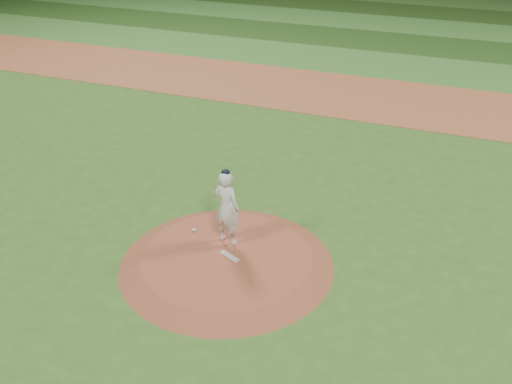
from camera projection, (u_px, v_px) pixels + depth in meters
ground at (227, 264)px, 14.69m from camera, size 120.00×120.00×0.00m
infield_dirt_band at (356, 96)px, 26.03m from camera, size 70.00×6.00×0.02m
outfield_stripe_0 at (380, 64)px, 30.49m from camera, size 70.00×5.00×0.02m
outfield_stripe_1 at (397, 43)px, 34.54m from camera, size 70.00×5.00×0.02m
outfield_stripe_2 at (410, 25)px, 38.60m from camera, size 70.00×5.00×0.02m
outfield_stripe_3 at (421, 12)px, 42.65m from camera, size 70.00×5.00×0.02m
outfield_stripe_4 at (429, 0)px, 46.70m from camera, size 70.00×5.00×0.02m
pitchers_mound at (226, 260)px, 14.63m from camera, size 5.50×5.50×0.25m
pitching_rubber at (230, 256)px, 14.53m from camera, size 0.61×0.39×0.03m
rosin_bag at (194, 230)px, 15.58m from camera, size 0.12×0.12×0.07m
pitcher_on_mound at (227, 207)px, 14.65m from camera, size 0.84×0.63×2.13m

